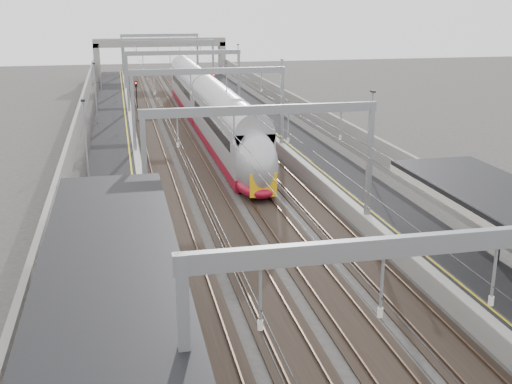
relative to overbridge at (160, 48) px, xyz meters
name	(u,v)px	position (x,y,z in m)	size (l,w,h in m)	color
platform_left	(115,149)	(-8.00, -55.00, -4.81)	(4.00, 120.00, 1.00)	black
platform_right	(291,141)	(8.00, -55.00, -4.81)	(4.00, 120.00, 1.00)	black
tracks	(206,150)	(0.00, -55.00, -5.26)	(11.40, 140.00, 0.20)	black
overhead_line	(195,74)	(0.00, -48.38, 0.83)	(13.00, 140.00, 6.60)	gray
canopy_left	(109,341)	(-8.02, -97.01, -0.22)	(4.40, 30.00, 4.24)	black
overbridge	(160,48)	(0.00, 0.00, 0.00)	(22.00, 2.20, 6.90)	gray
wall_left	(76,138)	(-11.20, -55.00, -3.71)	(0.30, 120.00, 3.20)	gray
wall_right	(325,128)	(11.20, -55.00, -3.71)	(0.30, 120.00, 3.20)	gray
train	(210,112)	(1.50, -47.71, -3.10)	(2.86, 52.13, 4.52)	maroon
signal_green	(136,90)	(-5.20, -30.79, -2.89)	(0.32, 0.32, 3.48)	black
signal_red_near	(211,95)	(3.20, -36.91, -2.89)	(0.32, 0.32, 3.48)	black
signal_red_far	(214,81)	(5.40, -24.13, -2.89)	(0.32, 0.32, 3.48)	black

